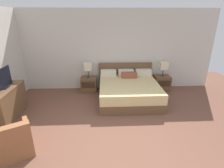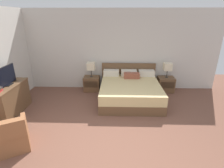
{
  "view_description": "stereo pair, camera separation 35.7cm",
  "coord_description": "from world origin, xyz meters",
  "px_view_note": "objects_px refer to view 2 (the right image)",
  "views": [
    {
      "loc": [
        -0.27,
        -2.69,
        2.54
      ],
      "look_at": [
        -0.04,
        1.91,
        0.75
      ],
      "focal_mm": 28.0,
      "sensor_mm": 36.0,
      "label": 1
    },
    {
      "loc": [
        0.08,
        -2.7,
        2.54
      ],
      "look_at": [
        -0.04,
        1.91,
        0.75
      ],
      "focal_mm": 28.0,
      "sensor_mm": 36.0,
      "label": 2
    }
  ],
  "objects_px": {
    "table_lamp_right": "(168,67)",
    "nightstand_right": "(166,84)",
    "tv": "(6,76)",
    "dresser": "(10,99)",
    "bed": "(130,90)",
    "nightstand_left": "(92,84)",
    "table_lamp_left": "(91,66)",
    "armchair_by_window": "(9,137)"
  },
  "relations": [
    {
      "from": "dresser",
      "to": "tv",
      "type": "xyz_separation_m",
      "value": [
        0.0,
        0.05,
        0.65
      ]
    },
    {
      "from": "nightstand_left",
      "to": "armchair_by_window",
      "type": "relative_size",
      "value": 0.6
    },
    {
      "from": "nightstand_left",
      "to": "dresser",
      "type": "relative_size",
      "value": 0.42
    },
    {
      "from": "nightstand_left",
      "to": "dresser",
      "type": "bearing_deg",
      "value": -140.38
    },
    {
      "from": "dresser",
      "to": "armchair_by_window",
      "type": "bearing_deg",
      "value": -61.24
    },
    {
      "from": "bed",
      "to": "dresser",
      "type": "height_order",
      "value": "bed"
    },
    {
      "from": "bed",
      "to": "table_lamp_left",
      "type": "xyz_separation_m",
      "value": [
        -1.33,
        0.71,
        0.6
      ]
    },
    {
      "from": "nightstand_left",
      "to": "table_lamp_left",
      "type": "distance_m",
      "value": 0.65
    },
    {
      "from": "bed",
      "to": "tv",
      "type": "xyz_separation_m",
      "value": [
        -3.34,
        -0.91,
        0.76
      ]
    },
    {
      "from": "dresser",
      "to": "nightstand_left",
      "type": "bearing_deg",
      "value": 39.62
    },
    {
      "from": "bed",
      "to": "dresser",
      "type": "distance_m",
      "value": 3.48
    },
    {
      "from": "table_lamp_right",
      "to": "armchair_by_window",
      "type": "height_order",
      "value": "table_lamp_right"
    },
    {
      "from": "bed",
      "to": "nightstand_right",
      "type": "relative_size",
      "value": 3.63
    },
    {
      "from": "table_lamp_right",
      "to": "dresser",
      "type": "bearing_deg",
      "value": -160.39
    },
    {
      "from": "table_lamp_left",
      "to": "nightstand_right",
      "type": "bearing_deg",
      "value": -0.03
    },
    {
      "from": "table_lamp_right",
      "to": "nightstand_left",
      "type": "bearing_deg",
      "value": -179.97
    },
    {
      "from": "nightstand_left",
      "to": "tv",
      "type": "xyz_separation_m",
      "value": [
        -2.01,
        -1.62,
        0.81
      ]
    },
    {
      "from": "nightstand_right",
      "to": "table_lamp_left",
      "type": "height_order",
      "value": "table_lamp_left"
    },
    {
      "from": "table_lamp_left",
      "to": "table_lamp_right",
      "type": "xyz_separation_m",
      "value": [
        2.67,
        0.0,
        0.0
      ]
    },
    {
      "from": "dresser",
      "to": "armchair_by_window",
      "type": "height_order",
      "value": "dresser"
    },
    {
      "from": "bed",
      "to": "table_lamp_left",
      "type": "relative_size",
      "value": 3.88
    },
    {
      "from": "bed",
      "to": "armchair_by_window",
      "type": "relative_size",
      "value": 2.17
    },
    {
      "from": "tv",
      "to": "nightstand_right",
      "type": "bearing_deg",
      "value": 19.07
    },
    {
      "from": "table_lamp_right",
      "to": "nightstand_right",
      "type": "bearing_deg",
      "value": -90.0
    },
    {
      "from": "nightstand_right",
      "to": "armchair_by_window",
      "type": "xyz_separation_m",
      "value": [
        -3.91,
        -3.07,
        0.02
      ]
    },
    {
      "from": "nightstand_left",
      "to": "table_lamp_left",
      "type": "relative_size",
      "value": 1.07
    },
    {
      "from": "bed",
      "to": "nightstand_right",
      "type": "xyz_separation_m",
      "value": [
        1.33,
        0.71,
        -0.05
      ]
    },
    {
      "from": "bed",
      "to": "nightstand_left",
      "type": "xyz_separation_m",
      "value": [
        -1.33,
        0.71,
        -0.05
      ]
    },
    {
      "from": "tv",
      "to": "dresser",
      "type": "bearing_deg",
      "value": -92.96
    },
    {
      "from": "bed",
      "to": "table_lamp_right",
      "type": "relative_size",
      "value": 3.88
    },
    {
      "from": "table_lamp_left",
      "to": "armchair_by_window",
      "type": "xyz_separation_m",
      "value": [
        -1.24,
        -3.07,
        -0.62
      ]
    },
    {
      "from": "table_lamp_left",
      "to": "table_lamp_right",
      "type": "bearing_deg",
      "value": 0.0
    },
    {
      "from": "table_lamp_right",
      "to": "armchair_by_window",
      "type": "distance_m",
      "value": 5.01
    },
    {
      "from": "table_lamp_right",
      "to": "dresser",
      "type": "relative_size",
      "value": 0.39
    },
    {
      "from": "tv",
      "to": "armchair_by_window",
      "type": "distance_m",
      "value": 1.82
    },
    {
      "from": "table_lamp_right",
      "to": "tv",
      "type": "bearing_deg",
      "value": -160.92
    },
    {
      "from": "table_lamp_right",
      "to": "armchair_by_window",
      "type": "relative_size",
      "value": 0.56
    },
    {
      "from": "nightstand_left",
      "to": "nightstand_right",
      "type": "distance_m",
      "value": 2.67
    },
    {
      "from": "nightstand_left",
      "to": "armchair_by_window",
      "type": "distance_m",
      "value": 3.31
    },
    {
      "from": "nightstand_left",
      "to": "table_lamp_right",
      "type": "bearing_deg",
      "value": 0.03
    },
    {
      "from": "bed",
      "to": "table_lamp_left",
      "type": "distance_m",
      "value": 1.63
    },
    {
      "from": "table_lamp_left",
      "to": "nightstand_left",
      "type": "bearing_deg",
      "value": -90.0
    }
  ]
}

